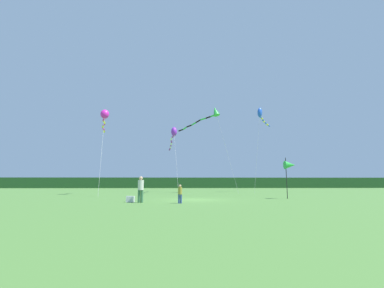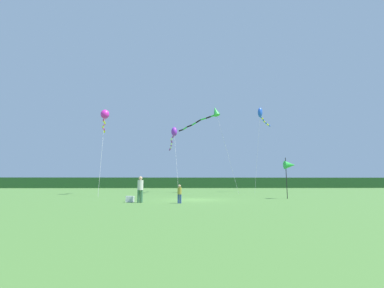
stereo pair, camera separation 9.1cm
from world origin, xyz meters
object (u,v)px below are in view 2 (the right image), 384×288
at_px(kite_blue, 261,114).
at_px(kite_green, 211,114).
at_px(cooler_box, 130,199).
at_px(kite_purple, 174,134).
at_px(banner_flag_pole, 290,165).
at_px(person_adult, 140,188).
at_px(kite_magenta, 105,116).
at_px(person_child, 180,193).

xyz_separation_m(kite_blue, kite_green, (-7.56, -2.21, -0.62)).
xyz_separation_m(cooler_box, kite_purple, (2.32, 15.48, 7.45)).
height_order(cooler_box, banner_flag_pole, banner_flag_pole).
bearing_deg(person_adult, banner_flag_pole, 18.71).
xyz_separation_m(person_adult, kite_blue, (14.22, 19.33, 10.34)).
bearing_deg(kite_green, kite_purple, -167.76).
xyz_separation_m(person_adult, cooler_box, (-0.78, 0.53, -0.78)).
bearing_deg(cooler_box, kite_blue, 51.41).
xyz_separation_m(kite_blue, kite_purple, (-12.68, -3.32, -3.67)).
distance_m(person_adult, kite_magenta, 15.66).
relative_size(person_child, kite_green, 0.10).
bearing_deg(kite_green, person_child, -102.66).
relative_size(kite_blue, kite_green, 1.05).
height_order(person_child, kite_blue, kite_blue).
height_order(person_adult, kite_magenta, kite_magenta).
height_order(banner_flag_pole, kite_blue, kite_blue).
relative_size(kite_magenta, kite_purple, 0.96).
relative_size(person_adult, kite_magenta, 0.18).
distance_m(cooler_box, kite_magenta, 15.39).
height_order(person_adult, kite_blue, kite_blue).
bearing_deg(person_child, kite_purple, 93.88).
bearing_deg(person_adult, kite_blue, 53.66).
xyz_separation_m(person_child, kite_magenta, (-8.97, 12.55, 8.31)).
distance_m(person_child, cooler_box, 3.67).
bearing_deg(kite_magenta, kite_green, 21.94).
relative_size(person_child, banner_flag_pole, 0.35).
distance_m(person_child, kite_blue, 25.42).
xyz_separation_m(person_adult, kite_magenta, (-6.30, 11.90, 8.00)).
relative_size(kite_magenta, kite_green, 0.84).
bearing_deg(kite_purple, person_child, -86.12).
relative_size(person_child, kite_blue, 0.10).
relative_size(person_adult, cooler_box, 3.26).
relative_size(banner_flag_pole, kite_magenta, 0.35).
xyz_separation_m(banner_flag_pole, kite_blue, (2.27, 15.29, 8.53)).
bearing_deg(kite_green, banner_flag_pole, -67.98).
distance_m(cooler_box, kite_blue, 26.50).
height_order(person_child, kite_magenta, kite_magenta).
bearing_deg(person_child, kite_magenta, 125.55).
distance_m(person_adult, kite_green, 20.79).
bearing_deg(banner_flag_pole, kite_green, 112.02).
xyz_separation_m(person_child, kite_purple, (-1.13, 16.66, 6.98)).
bearing_deg(cooler_box, person_child, -18.90).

